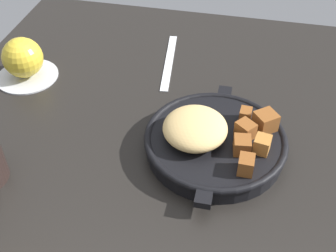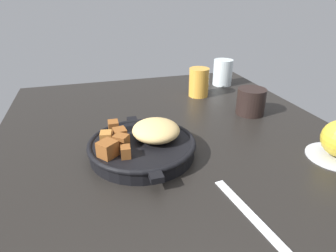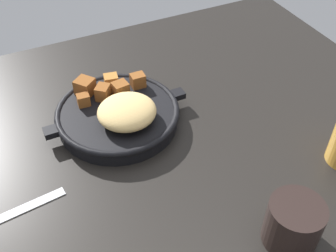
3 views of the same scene
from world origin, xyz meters
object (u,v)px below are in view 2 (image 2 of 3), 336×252
object	(u,v)px
water_glass_tall	(223,72)
cast_iron_skillet	(143,144)
juice_glass_amber	(199,82)
coffee_mug_dark	(251,101)
butter_knife	(254,218)

from	to	relation	value
water_glass_tall	cast_iron_skillet	bearing A→B (deg)	-43.16
cast_iron_skillet	juice_glass_amber	bearing A→B (deg)	141.49
cast_iron_skillet	coffee_mug_dark	xyz separation A→B (cm)	(-13.53, 34.03, 1.20)
cast_iron_skillet	coffee_mug_dark	size ratio (longest dim) A/B	3.46
juice_glass_amber	coffee_mug_dark	size ratio (longest dim) A/B	1.17
cast_iron_skillet	coffee_mug_dark	bearing A→B (deg)	111.68
cast_iron_skillet	butter_knife	xyz separation A→B (cm)	(24.08, 12.63, -2.35)
butter_knife	juice_glass_amber	distance (cm)	57.74
cast_iron_skillet	coffee_mug_dark	distance (cm)	36.64
butter_knife	coffee_mug_dark	bearing A→B (deg)	143.65
cast_iron_skillet	juice_glass_amber	distance (cm)	40.98
coffee_mug_dark	water_glass_tall	xyz separation A→B (cm)	(-27.61, 4.55, 0.94)
cast_iron_skillet	butter_knife	distance (cm)	27.30
butter_knife	juice_glass_amber	size ratio (longest dim) A/B	2.21
cast_iron_skillet	coffee_mug_dark	world-z (taller)	coffee_mug_dark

